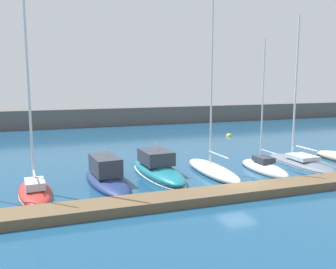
# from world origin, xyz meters

# --- Properties ---
(ground_plane) EXTENTS (120.00, 120.00, 0.00)m
(ground_plane) POSITION_xyz_m (0.00, 0.00, 0.00)
(ground_plane) COLOR navy
(dock_pier) EXTENTS (43.28, 2.26, 0.59)m
(dock_pier) POSITION_xyz_m (0.00, -1.66, 0.30)
(dock_pier) COLOR brown
(dock_pier) RESTS_ON ground_plane
(breakwater_seawall) EXTENTS (108.00, 2.80, 3.05)m
(breakwater_seawall) POSITION_xyz_m (0.00, 40.34, 1.52)
(breakwater_seawall) COLOR #5B5651
(breakwater_seawall) RESTS_ON ground_plane
(sailboat_red_second) EXTENTS (2.72, 7.07, 15.18)m
(sailboat_red_second) POSITION_xyz_m (-14.20, 3.51, 0.41)
(sailboat_red_second) COLOR #B72D28
(sailboat_red_second) RESTS_ON ground_plane
(motorboat_navy_third) EXTENTS (3.39, 8.86, 3.24)m
(motorboat_navy_third) POSITION_xyz_m (-8.96, 4.60, 0.52)
(motorboat_navy_third) COLOR navy
(motorboat_navy_third) RESTS_ON ground_plane
(motorboat_teal_fourth) EXTENTS (3.35, 9.74, 3.06)m
(motorboat_teal_fourth) POSITION_xyz_m (-4.44, 5.69, 0.57)
(motorboat_teal_fourth) COLOR #19707F
(motorboat_teal_fourth) RESTS_ON ground_plane
(sailboat_ivory_fifth) EXTENTS (2.32, 8.39, 14.79)m
(sailboat_ivory_fifth) POSITION_xyz_m (0.07, 4.29, 0.44)
(sailboat_ivory_fifth) COLOR silver
(sailboat_ivory_fifth) RESTS_ON ground_plane
(sailboat_white_sixth) EXTENTS (1.99, 6.40, 11.77)m
(sailboat_white_sixth) POSITION_xyz_m (4.70, 3.51, 0.34)
(sailboat_white_sixth) COLOR white
(sailboat_white_sixth) RESTS_ON ground_plane
(sailboat_slate_seventh) EXTENTS (2.72, 8.80, 14.29)m
(sailboat_slate_seventh) POSITION_xyz_m (9.54, 4.63, 0.26)
(sailboat_slate_seventh) COLOR slate
(sailboat_slate_seventh) RESTS_ON ground_plane
(mooring_buoy_yellow) EXTENTS (0.78, 0.78, 0.78)m
(mooring_buoy_yellow) POSITION_xyz_m (11.66, 22.33, 0.00)
(mooring_buoy_yellow) COLOR yellow
(mooring_buoy_yellow) RESTS_ON ground_plane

